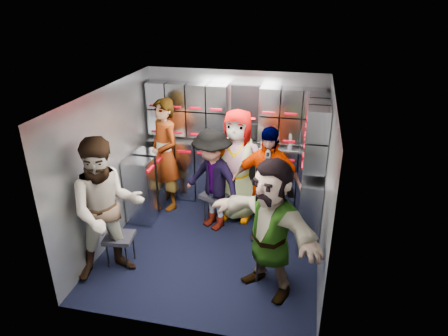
% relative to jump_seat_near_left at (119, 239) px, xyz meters
% --- Properties ---
extents(floor, '(3.00, 3.00, 0.00)m').
position_rel_jump_seat_near_left_xyz_m(floor, '(1.05, 0.63, -0.36)').
color(floor, black).
rests_on(floor, ground).
extents(wall_back, '(2.80, 0.04, 2.10)m').
position_rel_jump_seat_near_left_xyz_m(wall_back, '(1.05, 2.13, 0.69)').
color(wall_back, gray).
rests_on(wall_back, ground).
extents(wall_left, '(0.04, 3.00, 2.10)m').
position_rel_jump_seat_near_left_xyz_m(wall_left, '(-0.35, 0.63, 0.69)').
color(wall_left, gray).
rests_on(wall_left, ground).
extents(wall_right, '(0.04, 3.00, 2.10)m').
position_rel_jump_seat_near_left_xyz_m(wall_right, '(2.45, 0.63, 0.69)').
color(wall_right, gray).
rests_on(wall_right, ground).
extents(ceiling, '(2.80, 3.00, 0.02)m').
position_rel_jump_seat_near_left_xyz_m(ceiling, '(1.05, 0.63, 1.74)').
color(ceiling, silver).
rests_on(ceiling, wall_back).
extents(cart_bank_back, '(2.68, 0.38, 0.99)m').
position_rel_jump_seat_near_left_xyz_m(cart_bank_back, '(1.05, 1.92, 0.13)').
color(cart_bank_back, '#A1A5B1').
rests_on(cart_bank_back, ground).
extents(cart_bank_left, '(0.38, 0.76, 0.99)m').
position_rel_jump_seat_near_left_xyz_m(cart_bank_left, '(-0.14, 1.19, 0.13)').
color(cart_bank_left, '#A1A5B1').
rests_on(cart_bank_left, ground).
extents(counter, '(2.68, 0.42, 0.03)m').
position_rel_jump_seat_near_left_xyz_m(counter, '(1.05, 1.92, 0.65)').
color(counter, '#B1B4B9').
rests_on(counter, cart_bank_back).
extents(locker_bank_back, '(2.68, 0.28, 0.82)m').
position_rel_jump_seat_near_left_xyz_m(locker_bank_back, '(1.05, 1.98, 1.13)').
color(locker_bank_back, '#A1A5B1').
rests_on(locker_bank_back, wall_back).
extents(locker_bank_right, '(0.28, 1.00, 0.82)m').
position_rel_jump_seat_near_left_xyz_m(locker_bank_right, '(2.30, 1.33, 1.13)').
color(locker_bank_right, '#A1A5B1').
rests_on(locker_bank_right, wall_right).
extents(right_cabinet, '(0.28, 1.20, 1.00)m').
position_rel_jump_seat_near_left_xyz_m(right_cabinet, '(2.30, 1.23, 0.14)').
color(right_cabinet, '#A1A5B1').
rests_on(right_cabinet, ground).
extents(coffee_niche, '(0.46, 0.16, 0.84)m').
position_rel_jump_seat_near_left_xyz_m(coffee_niche, '(1.23, 2.04, 1.11)').
color(coffee_niche, black).
rests_on(coffee_niche, wall_back).
extents(red_latch_strip, '(2.60, 0.02, 0.03)m').
position_rel_jump_seat_near_left_xyz_m(red_latch_strip, '(1.05, 1.72, 0.52)').
color(red_latch_strip, '#A0000F').
rests_on(red_latch_strip, cart_bank_back).
extents(jump_seat_near_left, '(0.39, 0.37, 0.41)m').
position_rel_jump_seat_near_left_xyz_m(jump_seat_near_left, '(0.00, 0.00, 0.00)').
color(jump_seat_near_left, black).
rests_on(jump_seat_near_left, ground).
extents(jump_seat_mid_left, '(0.49, 0.48, 0.45)m').
position_rel_jump_seat_near_left_xyz_m(jump_seat_mid_left, '(0.93, 1.27, 0.03)').
color(jump_seat_mid_left, black).
rests_on(jump_seat_mid_left, ground).
extents(jump_seat_center, '(0.40, 0.38, 0.47)m').
position_rel_jump_seat_near_left_xyz_m(jump_seat_center, '(1.22, 1.63, 0.05)').
color(jump_seat_center, black).
rests_on(jump_seat_center, ground).
extents(jump_seat_mid_right, '(0.40, 0.38, 0.45)m').
position_rel_jump_seat_near_left_xyz_m(jump_seat_mid_right, '(1.71, 1.16, 0.04)').
color(jump_seat_mid_right, black).
rests_on(jump_seat_mid_right, ground).
extents(jump_seat_near_right, '(0.36, 0.34, 0.43)m').
position_rel_jump_seat_near_left_xyz_m(jump_seat_near_right, '(1.87, 0.12, 0.01)').
color(jump_seat_near_right, black).
rests_on(jump_seat_near_right, ground).
extents(attendant_standing, '(0.76, 0.74, 1.76)m').
position_rel_jump_seat_near_left_xyz_m(attendant_standing, '(0.07, 1.54, 0.52)').
color(attendant_standing, black).
rests_on(attendant_standing, ground).
extents(attendant_arc_a, '(1.09, 1.04, 1.77)m').
position_rel_jump_seat_near_left_xyz_m(attendant_arc_a, '(0.00, -0.18, 0.52)').
color(attendant_arc_a, black).
rests_on(attendant_arc_a, ground).
extents(attendant_arc_b, '(1.12, 0.98, 1.50)m').
position_rel_jump_seat_near_left_xyz_m(attendant_arc_b, '(0.93, 1.09, 0.39)').
color(attendant_arc_b, black).
rests_on(attendant_arc_b, ground).
extents(attendant_arc_c, '(0.86, 0.59, 1.69)m').
position_rel_jump_seat_near_left_xyz_m(attendant_arc_c, '(1.22, 1.45, 0.48)').
color(attendant_arc_c, black).
rests_on(attendant_arc_c, ground).
extents(attendant_arc_d, '(0.99, 0.47, 1.64)m').
position_rel_jump_seat_near_left_xyz_m(attendant_arc_d, '(1.71, 0.98, 0.46)').
color(attendant_arc_d, black).
rests_on(attendant_arc_d, ground).
extents(attendant_arc_e, '(1.53, 1.26, 1.64)m').
position_rel_jump_seat_near_left_xyz_m(attendant_arc_e, '(1.87, -0.06, 0.46)').
color(attendant_arc_e, black).
rests_on(attendant_arc_e, ground).
extents(bottle_left, '(0.06, 0.06, 0.27)m').
position_rel_jump_seat_near_left_xyz_m(bottle_left, '(0.98, 1.87, 0.80)').
color(bottle_left, white).
rests_on(bottle_left, counter).
extents(bottle_mid, '(0.07, 0.07, 0.25)m').
position_rel_jump_seat_near_left_xyz_m(bottle_mid, '(1.13, 1.87, 0.80)').
color(bottle_mid, white).
rests_on(bottle_mid, counter).
extents(bottle_right, '(0.07, 0.07, 0.23)m').
position_rel_jump_seat_near_left_xyz_m(bottle_right, '(1.94, 1.87, 0.78)').
color(bottle_right, white).
rests_on(bottle_right, counter).
extents(cup_left, '(0.07, 0.07, 0.10)m').
position_rel_jump_seat_near_left_xyz_m(cup_left, '(-0.16, 1.86, 0.72)').
color(cup_left, beige).
rests_on(cup_left, counter).
extents(cup_right, '(0.07, 0.07, 0.10)m').
position_rel_jump_seat_near_left_xyz_m(cup_right, '(1.54, 1.86, 0.72)').
color(cup_right, beige).
rests_on(cup_right, counter).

